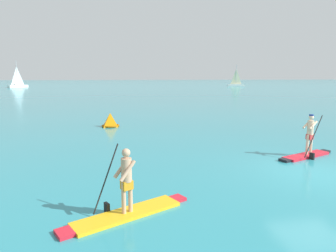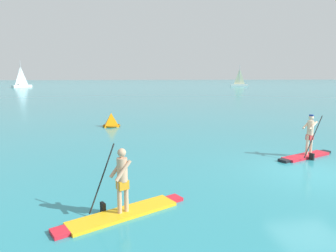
# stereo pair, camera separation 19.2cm
# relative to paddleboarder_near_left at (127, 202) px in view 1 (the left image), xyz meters

# --- Properties ---
(ground) EXTENTS (440.00, 440.00, 0.00)m
(ground) POSITION_rel_paddleboarder_near_left_xyz_m (6.71, 2.42, -0.36)
(ground) COLOR teal
(paddleboarder_near_left) EXTENTS (3.29, 2.05, 1.82)m
(paddleboarder_near_left) POSITION_rel_paddleboarder_near_left_xyz_m (0.00, 0.00, 0.00)
(paddleboarder_near_left) COLOR yellow
(paddleboarder_near_left) RESTS_ON ground
(paddleboarder_mid_center) EXTENTS (3.00, 1.58, 1.86)m
(paddleboarder_mid_center) POSITION_rel_paddleboarder_near_left_xyz_m (7.73, 4.48, 0.06)
(paddleboarder_mid_center) COLOR red
(paddleboarder_mid_center) RESTS_ON ground
(race_marker_buoy) EXTENTS (1.38, 1.38, 0.94)m
(race_marker_buoy) POSITION_rel_paddleboarder_near_left_xyz_m (-0.97, 13.53, 0.04)
(race_marker_buoy) COLOR orange
(race_marker_buoy) RESTS_ON ground
(sailboat_left_horizon) EXTENTS (4.79, 5.06, 7.58)m
(sailboat_left_horizon) POSITION_rel_paddleboarder_near_left_xyz_m (-30.04, 85.22, 0.50)
(sailboat_left_horizon) COLOR white
(sailboat_left_horizon) RESTS_ON ground
(sailboat_right_horizon) EXTENTS (5.50, 2.39, 6.79)m
(sailboat_right_horizon) POSITION_rel_paddleboarder_near_left_xyz_m (35.24, 85.70, 0.51)
(sailboat_right_horizon) COLOR white
(sailboat_right_horizon) RESTS_ON ground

